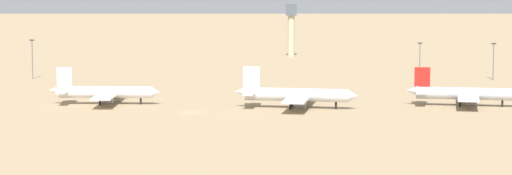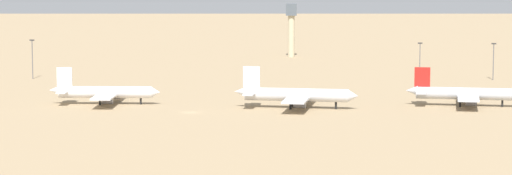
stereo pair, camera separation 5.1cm
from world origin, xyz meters
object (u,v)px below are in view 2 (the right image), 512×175
light_pole_mid (420,56)px  parked_jet_white_3 (104,92)px  light_pole_west (493,58)px  light_pole_east (32,56)px  parked_jet_red_5 (464,94)px  control_tower (291,25)px  parked_jet_white_4 (295,95)px

light_pole_mid → parked_jet_white_3: bearing=-138.6°
light_pole_west → light_pole_east: (-177.84, -4.37, 0.54)m
parked_jet_red_5 → light_pole_mid: 94.79m
parked_jet_red_5 → light_pole_east: bearing=162.3°
parked_jet_white_3 → parked_jet_red_5: parked_jet_red_5 is taller
parked_jet_red_5 → control_tower: control_tower is taller
control_tower → parked_jet_red_5: bearing=-72.6°
light_pole_mid → parked_jet_red_5: bearing=-87.9°
parked_jet_white_3 → light_pole_east: size_ratio=2.30×
light_pole_east → parked_jet_red_5: bearing=-25.4°
parked_jet_white_3 → light_pole_east: bearing=118.5°
light_pole_mid → light_pole_east: 153.02m
parked_jet_white_4 → light_pole_mid: light_pole_mid is taller
parked_jet_white_4 → light_pole_mid: (48.71, 102.39, 3.62)m
parked_jet_white_4 → parked_jet_white_3: bearing=-179.0°
control_tower → light_pole_west: (79.16, -102.10, -7.27)m
parked_jet_white_3 → parked_jet_white_4: bearing=-7.3°
parked_jet_white_4 → parked_jet_red_5: parked_jet_white_4 is taller
light_pole_east → parked_jet_white_4: bearing=-38.4°
parked_jet_white_3 → light_pole_west: size_ratio=2.47×
parked_jet_red_5 → control_tower: size_ratio=1.40×
parked_jet_white_4 → light_pole_east: 131.29m
light_pole_west → parked_jet_white_3: bearing=-149.6°
parked_jet_white_4 → control_tower: 188.31m
parked_jet_white_3 → parked_jet_red_5: 112.41m
control_tower → light_pole_east: bearing=-132.8°
parked_jet_red_5 → light_pole_mid: (-3.51, 94.65, 3.86)m
light_pole_east → light_pole_mid: bearing=7.9°
parked_jet_white_3 → light_pole_mid: light_pole_mid is taller
control_tower → light_pole_west: 129.40m
parked_jet_white_4 → light_pole_east: size_ratio=2.50×
parked_jet_white_3 → parked_jet_white_4: 60.52m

